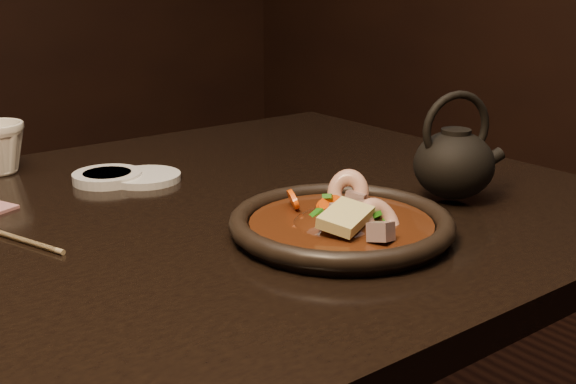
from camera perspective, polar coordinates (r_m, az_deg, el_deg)
table at (r=0.94m, az=-19.02°, el=-8.43°), size 1.60×0.90×0.75m
plate at (r=0.89m, az=4.21°, el=-2.59°), size 0.28×0.28×0.03m
stirfry at (r=0.90m, az=4.43°, el=-2.17°), size 0.16×0.20×0.07m
soy_dish at (r=1.15m, az=-14.08°, el=1.16°), size 0.11×0.11×0.01m
saucer_right at (r=1.15m, az=-11.20°, el=1.15°), size 0.11×0.11×0.01m
teapot at (r=1.04m, az=13.02°, el=2.42°), size 0.14×0.11×0.15m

